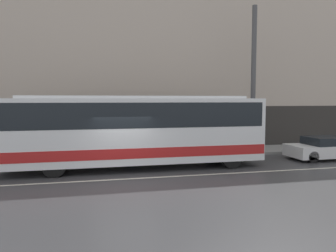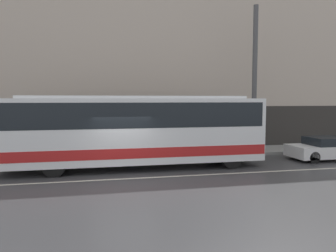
{
  "view_description": "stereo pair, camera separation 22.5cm",
  "coord_description": "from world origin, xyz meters",
  "views": [
    {
      "loc": [
        -1.24,
        -13.19,
        3.24
      ],
      "look_at": [
        2.28,
        2.12,
        1.97
      ],
      "focal_mm": 35.0,
      "sensor_mm": 36.0,
      "label": 1
    },
    {
      "loc": [
        -1.02,
        -13.24,
        3.24
      ],
      "look_at": [
        2.28,
        2.12,
        1.97
      ],
      "focal_mm": 35.0,
      "sensor_mm": 36.0,
      "label": 2
    }
  ],
  "objects": [
    {
      "name": "transit_bus",
      "position": [
        0.74,
        2.12,
        1.92
      ],
      "size": [
        11.99,
        2.62,
        3.41
      ],
      "color": "white",
      "rests_on": "ground_plane"
    },
    {
      "name": "building_facade",
      "position": [
        0.0,
        6.94,
        6.16
      ],
      "size": [
        60.0,
        0.35,
        12.74
      ],
      "color": "#B7A899",
      "rests_on": "ground_plane"
    },
    {
      "name": "sidewalk",
      "position": [
        0.0,
        5.4,
        0.08
      ],
      "size": [
        60.0,
        2.8,
        0.16
      ],
      "color": "gray",
      "rests_on": "ground_plane"
    },
    {
      "name": "utility_pole_near",
      "position": [
        7.95,
        4.48,
        4.4
      ],
      "size": [
        0.28,
        0.28,
        8.48
      ],
      "color": "#4C4C4F",
      "rests_on": "sidewalk"
    },
    {
      "name": "pedestrian_waiting",
      "position": [
        0.96,
        5.35,
        0.88
      ],
      "size": [
        0.36,
        0.36,
        1.56
      ],
      "color": "navy",
      "rests_on": "sidewalk"
    },
    {
      "name": "sedan_white_front",
      "position": [
        11.23,
        2.12,
        0.58
      ],
      "size": [
        4.39,
        1.87,
        1.21
      ],
      "color": "silver",
      "rests_on": "ground_plane"
    },
    {
      "name": "lane_stripe",
      "position": [
        0.0,
        0.0,
        0.0
      ],
      "size": [
        54.0,
        0.14,
        0.01
      ],
      "color": "beige",
      "rests_on": "ground_plane"
    },
    {
      "name": "ground_plane",
      "position": [
        0.0,
        0.0,
        0.0
      ],
      "size": [
        60.0,
        60.0,
        0.0
      ],
      "primitive_type": "plane",
      "color": "#38383A"
    }
  ]
}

